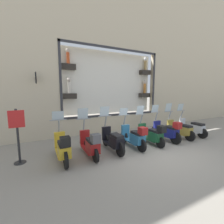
{
  "coord_description": "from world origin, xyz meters",
  "views": [
    {
      "loc": [
        -4.33,
        4.05,
        2.31
      ],
      "look_at": [
        2.1,
        0.79,
        1.34
      ],
      "focal_mm": 24.0,
      "sensor_mm": 36.0,
      "label": 1
    }
  ],
  "objects_px": {
    "scooter_yellow_7": "(63,148)",
    "shop_sign_post": "(18,134)",
    "scooter_olive_1": "(180,129)",
    "scooter_black_5": "(113,140)",
    "scooter_red_6": "(90,144)",
    "scooter_silver_0": "(192,128)",
    "scooter_navy_2": "(167,131)",
    "scooter_green_3": "(152,134)",
    "scooter_teal_4": "(134,137)"
  },
  "relations": [
    {
      "from": "scooter_black_5",
      "to": "scooter_yellow_7",
      "type": "bearing_deg",
      "value": 91.82
    },
    {
      "from": "scooter_red_6",
      "to": "scooter_yellow_7",
      "type": "relative_size",
      "value": 0.99
    },
    {
      "from": "scooter_yellow_7",
      "to": "shop_sign_post",
      "type": "distance_m",
      "value": 1.48
    },
    {
      "from": "scooter_navy_2",
      "to": "scooter_black_5",
      "type": "relative_size",
      "value": 1.0
    },
    {
      "from": "scooter_teal_4",
      "to": "scooter_red_6",
      "type": "distance_m",
      "value": 1.9
    },
    {
      "from": "scooter_olive_1",
      "to": "scooter_yellow_7",
      "type": "relative_size",
      "value": 1.0
    },
    {
      "from": "scooter_black_5",
      "to": "scooter_red_6",
      "type": "height_order",
      "value": "scooter_black_5"
    },
    {
      "from": "scooter_navy_2",
      "to": "scooter_red_6",
      "type": "xyz_separation_m",
      "value": [
        -0.01,
        3.79,
        -0.02
      ]
    },
    {
      "from": "scooter_silver_0",
      "to": "scooter_navy_2",
      "type": "bearing_deg",
      "value": 91.62
    },
    {
      "from": "scooter_silver_0",
      "to": "scooter_red_6",
      "type": "bearing_deg",
      "value": 90.66
    },
    {
      "from": "scooter_olive_1",
      "to": "scooter_teal_4",
      "type": "xyz_separation_m",
      "value": [
        -0.06,
        2.84,
        0.04
      ]
    },
    {
      "from": "scooter_red_6",
      "to": "scooter_black_5",
      "type": "bearing_deg",
      "value": -85.73
    },
    {
      "from": "scooter_navy_2",
      "to": "scooter_green_3",
      "type": "xyz_separation_m",
      "value": [
        -0.01,
        0.95,
        -0.03
      ]
    },
    {
      "from": "scooter_silver_0",
      "to": "scooter_black_5",
      "type": "relative_size",
      "value": 0.99
    },
    {
      "from": "scooter_silver_0",
      "to": "scooter_red_6",
      "type": "distance_m",
      "value": 5.69
    },
    {
      "from": "scooter_green_3",
      "to": "scooter_red_6",
      "type": "bearing_deg",
      "value": 89.96
    },
    {
      "from": "scooter_teal_4",
      "to": "scooter_yellow_7",
      "type": "xyz_separation_m",
      "value": [
        0.01,
        2.84,
        0.01
      ]
    },
    {
      "from": "scooter_olive_1",
      "to": "scooter_black_5",
      "type": "height_order",
      "value": "scooter_olive_1"
    },
    {
      "from": "scooter_silver_0",
      "to": "scooter_navy_2",
      "type": "height_order",
      "value": "scooter_navy_2"
    },
    {
      "from": "scooter_red_6",
      "to": "shop_sign_post",
      "type": "height_order",
      "value": "shop_sign_post"
    },
    {
      "from": "scooter_silver_0",
      "to": "scooter_green_3",
      "type": "distance_m",
      "value": 2.84
    },
    {
      "from": "scooter_olive_1",
      "to": "scooter_black_5",
      "type": "xyz_separation_m",
      "value": [
        0.0,
        3.79,
        0.01
      ]
    },
    {
      "from": "scooter_black_5",
      "to": "scooter_teal_4",
      "type": "bearing_deg",
      "value": -94.01
    },
    {
      "from": "scooter_silver_0",
      "to": "shop_sign_post",
      "type": "bearing_deg",
      "value": 86.37
    },
    {
      "from": "scooter_yellow_7",
      "to": "shop_sign_post",
      "type": "xyz_separation_m",
      "value": [
        0.56,
        1.28,
        0.48
      ]
    },
    {
      "from": "scooter_teal_4",
      "to": "shop_sign_post",
      "type": "relative_size",
      "value": 1.01
    },
    {
      "from": "scooter_teal_4",
      "to": "scooter_black_5",
      "type": "xyz_separation_m",
      "value": [
        0.07,
        0.95,
        -0.02
      ]
    },
    {
      "from": "scooter_olive_1",
      "to": "scooter_red_6",
      "type": "bearing_deg",
      "value": 90.82
    },
    {
      "from": "scooter_olive_1",
      "to": "scooter_black_5",
      "type": "bearing_deg",
      "value": 89.95
    },
    {
      "from": "scooter_teal_4",
      "to": "scooter_black_5",
      "type": "relative_size",
      "value": 1.0
    },
    {
      "from": "scooter_teal_4",
      "to": "scooter_silver_0",
      "type": "bearing_deg",
      "value": -89.07
    },
    {
      "from": "scooter_yellow_7",
      "to": "scooter_silver_0",
      "type": "bearing_deg",
      "value": -89.52
    },
    {
      "from": "scooter_teal_4",
      "to": "scooter_navy_2",
      "type": "bearing_deg",
      "value": -89.77
    },
    {
      "from": "scooter_silver_0",
      "to": "scooter_black_5",
      "type": "distance_m",
      "value": 4.74
    },
    {
      "from": "scooter_green_3",
      "to": "scooter_navy_2",
      "type": "bearing_deg",
      "value": -89.14
    },
    {
      "from": "scooter_green_3",
      "to": "scooter_teal_4",
      "type": "relative_size",
      "value": 0.99
    },
    {
      "from": "scooter_navy_2",
      "to": "scooter_black_5",
      "type": "xyz_separation_m",
      "value": [
        0.06,
        2.84,
        -0.04
      ]
    },
    {
      "from": "shop_sign_post",
      "to": "scooter_navy_2",
      "type": "bearing_deg",
      "value": -95.27
    },
    {
      "from": "scooter_red_6",
      "to": "scooter_navy_2",
      "type": "bearing_deg",
      "value": -89.82
    },
    {
      "from": "scooter_teal_4",
      "to": "scooter_black_5",
      "type": "bearing_deg",
      "value": 85.99
    },
    {
      "from": "scooter_navy_2",
      "to": "shop_sign_post",
      "type": "relative_size",
      "value": 1.01
    },
    {
      "from": "scooter_navy_2",
      "to": "scooter_black_5",
      "type": "bearing_deg",
      "value": 88.82
    },
    {
      "from": "scooter_teal_4",
      "to": "scooter_black_5",
      "type": "distance_m",
      "value": 0.95
    },
    {
      "from": "scooter_silver_0",
      "to": "scooter_green_3",
      "type": "relative_size",
      "value": 1.01
    },
    {
      "from": "scooter_silver_0",
      "to": "scooter_yellow_7",
      "type": "distance_m",
      "value": 6.63
    },
    {
      "from": "scooter_black_5",
      "to": "shop_sign_post",
      "type": "relative_size",
      "value": 1.01
    },
    {
      "from": "scooter_olive_1",
      "to": "scooter_teal_4",
      "type": "height_order",
      "value": "scooter_olive_1"
    },
    {
      "from": "scooter_silver_0",
      "to": "scooter_teal_4",
      "type": "xyz_separation_m",
      "value": [
        -0.06,
        3.79,
        0.04
      ]
    },
    {
      "from": "scooter_navy_2",
      "to": "scooter_teal_4",
      "type": "relative_size",
      "value": 1.0
    },
    {
      "from": "scooter_black_5",
      "to": "scooter_red_6",
      "type": "bearing_deg",
      "value": 94.27
    }
  ]
}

